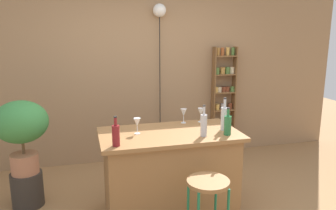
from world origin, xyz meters
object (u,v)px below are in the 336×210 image
Objects in this scene: wine_glass_center at (201,112)px; pendant_globe_light at (160,14)px; spice_shelf at (223,99)px; wine_glass_left at (137,123)px; bar_stool at (208,197)px; bottle_wine_red at (116,135)px; potted_plant at (21,127)px; bottle_sauce_amber at (204,125)px; bottle_vinegar at (228,125)px; bottle_soda_blue at (224,118)px; wine_glass_right at (184,113)px; plant_stool at (27,189)px.

pendant_globe_light is at bearing 98.35° from wine_glass_center.
pendant_globe_light is (-1.01, 0.03, 1.27)m from spice_shelf.
spice_shelf is 2.18m from wine_glass_left.
spice_shelf is at bearing 55.73° from wine_glass_center.
bar_stool is at bearing -56.33° from wine_glass_left.
wine_glass_center is at bearing 28.96° from bottle_wine_red.
potted_plant is 4.96× the size of wine_glass_center.
potted_plant is (-1.66, 1.22, 0.42)m from bar_stool.
bottle_sauce_amber reaches higher than bar_stool.
bottle_vinegar is 0.88× the size of bottle_sauce_amber.
bottle_soda_blue is at bearing -6.79° from wine_glass_left.
potted_plant is 0.35× the size of pendant_globe_light.
spice_shelf is 10.26× the size of wine_glass_right.
bottle_soda_blue is at bearing 77.91° from bottle_vinegar.
pendant_globe_light is at bearing 29.88° from plant_stool.
pendant_globe_light reaches higher than bar_stool.
bar_stool is 1.02m from wine_glass_left.
bottle_soda_blue is 2.12× the size of wine_glass_center.
bottle_soda_blue is at bearing 56.35° from bar_stool.
pendant_globe_light is at bearing 89.12° from wine_glass_right.
potted_plant is at bearing 139.27° from bottle_wine_red.
bar_stool is 4.01× the size of wine_glass_left.
spice_shelf is at bearing 60.21° from bottle_sauce_amber.
wine_glass_left is (-0.87, 0.27, 0.01)m from bottle_vinegar.
plant_stool is at bearing 139.27° from bottle_wine_red.
spice_shelf reaches higher than bottle_vinegar.
bottle_sauce_amber is 1.94× the size of wine_glass_right.
bar_stool is 2.35× the size of bottle_wine_red.
pendant_globe_light is at bearing 178.46° from spice_shelf.
bottle_wine_red is 0.12× the size of pendant_globe_light.
bottle_wine_red is (-0.74, 0.42, 0.50)m from bar_stool.
pendant_globe_light reaches higher than spice_shelf.
bar_stool is 1.15m from wine_glass_center.
bottle_sauce_amber reaches higher than potted_plant.
wine_glass_left reaches higher than plant_stool.
spice_shelf reaches higher than wine_glass_right.
potted_plant reaches higher than wine_glass_right.
wine_glass_left is 1.97m from pendant_globe_light.
bottle_soda_blue reaches higher than wine_glass_center.
bar_stool is 0.72m from bottle_sauce_amber.
bottle_wine_red is (-1.86, -1.79, 0.12)m from spice_shelf.
bottle_vinegar is 0.81× the size of bottle_soda_blue.
bottle_vinegar is at bearing -81.07° from pendant_globe_light.
potted_plant is 1.97m from wine_glass_center.
bottle_vinegar is 0.25m from bottle_sauce_amber.
bottle_wine_red is 1.18m from wine_glass_center.
spice_shelf is 1.99m from bottle_sauce_amber.
bottle_wine_red is at bearing -114.99° from pendant_globe_light.
wine_glass_center is (-0.09, 0.52, 0.01)m from bottle_vinegar.
spice_shelf is 2.07× the size of potted_plant.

